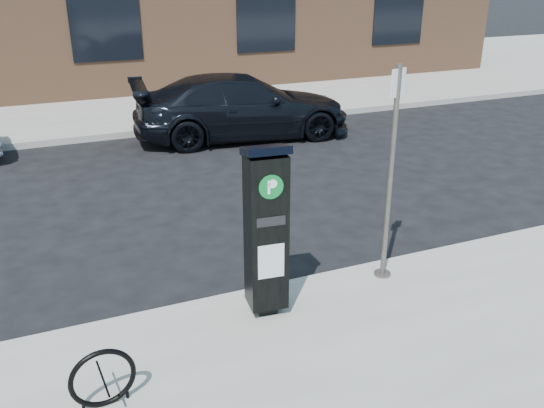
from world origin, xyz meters
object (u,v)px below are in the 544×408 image
sign_pole (390,178)px  parking_kiosk (266,229)px  car_dark (242,106)px  bike_rack (103,379)px

sign_pole → parking_kiosk: bearing=167.7°
parking_kiosk → car_dark: bearing=77.5°
bike_rack → car_dark: (4.38, 8.35, 0.30)m
parking_kiosk → car_dark: 7.88m
bike_rack → car_dark: 9.43m
bike_rack → car_dark: car_dark is taller
parking_kiosk → bike_rack: size_ratio=3.35×
car_dark → parking_kiosk: bearing=168.3°
car_dark → sign_pole: bearing=-179.4°
bike_rack → sign_pole: bearing=11.7°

